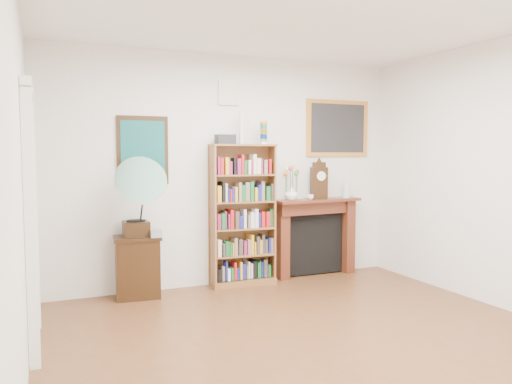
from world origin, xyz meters
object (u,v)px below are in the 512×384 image
Objects in this scene: cd_stack at (156,234)px; bottle_left at (346,189)px; gramophone at (138,192)px; bookshelf at (243,207)px; mantel_clock at (319,181)px; teacup at (310,197)px; bottle_right at (348,190)px; fireplace at (315,231)px; side_cabinet at (138,267)px; flower_vase at (291,194)px.

cd_stack is 0.50× the size of bottle_left.
gramophone is 7.40× the size of cd_stack.
bookshelf is 1.51m from bottle_left.
mantel_clock is (2.18, 0.21, 0.52)m from cd_stack.
cd_stack is (-1.11, -0.20, -0.23)m from bookshelf.
bottle_left is at bearing 6.11° from bookshelf.
teacup is 0.43× the size of bottle_right.
fireplace is 14.34× the size of teacup.
cd_stack is at bearing -35.16° from side_cabinet.
fireplace is at bearing 8.95° from bookshelf.
mantel_clock is 2.40× the size of bottle_right.
flower_vase is at bearing 5.23° from bookshelf.
side_cabinet is at bearing -174.61° from mantel_clock.
fireplace reaches higher than cd_stack.
bottle_left is (2.78, 0.07, 0.79)m from side_cabinet.
side_cabinet is at bearing 86.75° from gramophone.
cd_stack is 2.25m from mantel_clock.
fireplace is 0.65m from flower_vase.
side_cabinet is 2.90m from bottle_left.
gramophone is at bearing -177.78° from fireplace.
gramophone is (-1.30, -0.17, 0.23)m from bookshelf.
side_cabinet is 2.53m from mantel_clock.
teacup is 0.62m from bottle_right.
cd_stack is 2.05m from teacup.
teacup is (0.91, -0.05, 0.09)m from bookshelf.
bookshelf is at bearing 176.91° from teacup.
gramophone is 3.70× the size of bottle_left.
flower_vase is 0.70× the size of bottle_left.
gramophone is 5.25× the size of flower_vase.
flower_vase is at bearing -178.47° from bottle_right.
mantel_clock reaches higher than teacup.
fireplace reaches higher than side_cabinet.
bookshelf is at bearing -179.88° from fireplace.
bottle_right is (1.52, 0.02, 0.16)m from bookshelf.
gramophone reaches higher than fireplace.
side_cabinet is at bearing 139.70° from cd_stack.
bottle_left is (0.59, 0.08, 0.09)m from teacup.
bookshelf reaches higher than gramophone.
gramophone reaches higher than bottle_left.
cd_stack is (0.18, -0.15, 0.39)m from side_cabinet.
teacup reaches higher than fireplace.
bookshelf is 1.12m from fireplace.
bottle_left is 0.03m from bottle_right.
cd_stack is 2.67m from bottle_right.
flower_vase is (-0.39, -0.07, 0.51)m from fireplace.
mantel_clock is (1.07, 0.02, 0.29)m from bookshelf.
bookshelf reaches higher than mantel_clock.
bookshelf is 9.93× the size of bottle_right.
bookshelf is 16.55× the size of cd_stack.
gramophone reaches higher than teacup.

